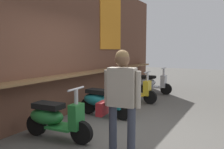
{
  "coord_description": "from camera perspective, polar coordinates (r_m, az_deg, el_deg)",
  "views": [
    {
      "loc": [
        -3.96,
        -1.84,
        1.61
      ],
      "look_at": [
        1.1,
        0.96,
        1.0
      ],
      "focal_mm": 37.88,
      "sensor_mm": 36.0,
      "label": 1
    }
  ],
  "objects": [
    {
      "name": "scooter_teal",
      "position": [
        5.73,
        -2.46,
        -6.28
      ],
      "size": [
        0.47,
        1.4,
        0.97
      ],
      "rotation": [
        0.0,
        0.0,
        -1.62
      ],
      "color": "#197075",
      "rests_on": "ground_plane"
    },
    {
      "name": "scooter_green",
      "position": [
        4.44,
        -13.84,
        -10.12
      ],
      "size": [
        0.49,
        1.4,
        0.97
      ],
      "rotation": [
        0.0,
        0.0,
        -1.5
      ],
      "color": "#237533",
      "rests_on": "ground_plane"
    },
    {
      "name": "market_stall_facade",
      "position": [
        5.53,
        -15.47,
        7.57
      ],
      "size": [
        11.84,
        0.61,
        3.57
      ],
      "color": "brown",
      "rests_on": "ground_plane"
    },
    {
      "name": "scooter_yellow",
      "position": [
        7.31,
        4.96,
        -3.6
      ],
      "size": [
        0.46,
        1.4,
        0.97
      ],
      "rotation": [
        0.0,
        0.0,
        -1.59
      ],
      "color": "gold",
      "rests_on": "ground_plane"
    },
    {
      "name": "scooter_silver",
      "position": [
        8.84,
        9.34,
        -1.98
      ],
      "size": [
        0.46,
        1.4,
        0.97
      ],
      "rotation": [
        0.0,
        0.0,
        -1.58
      ],
      "color": "#B2B5BA",
      "rests_on": "ground_plane"
    },
    {
      "name": "shopper_passing",
      "position": [
        3.43,
        2.19,
        -4.75
      ],
      "size": [
        0.31,
        0.65,
        1.61
      ],
      "rotation": [
        0.0,
        0.0,
        3.26
      ],
      "color": "#383D4C",
      "rests_on": "ground_plane"
    },
    {
      "name": "ground_plane",
      "position": [
        4.65,
        3.88,
        -14.24
      ],
      "size": [
        33.15,
        33.15,
        0.0
      ],
      "primitive_type": "plane",
      "color": "#56544F"
    }
  ]
}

